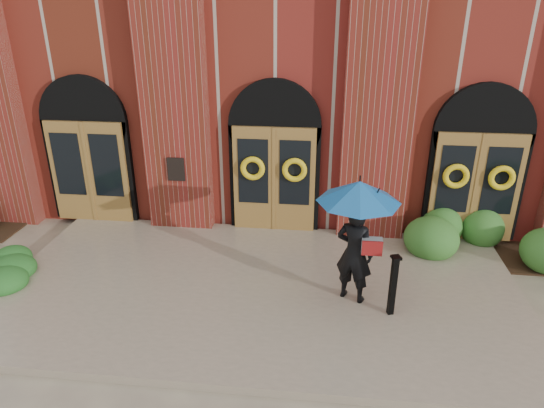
# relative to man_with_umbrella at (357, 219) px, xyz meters

# --- Properties ---
(ground) EXTENTS (90.00, 90.00, 0.00)m
(ground) POSITION_rel_man_with_umbrella_xyz_m (-1.76, 0.05, -1.77)
(ground) COLOR tan
(ground) RESTS_ON ground
(landing) EXTENTS (10.00, 5.30, 0.15)m
(landing) POSITION_rel_man_with_umbrella_xyz_m (-1.76, 0.20, -1.70)
(landing) COLOR gray
(landing) RESTS_ON ground
(church_building) EXTENTS (16.20, 12.53, 7.00)m
(church_building) POSITION_rel_man_with_umbrella_xyz_m (-1.76, 8.83, 1.73)
(church_building) COLOR maroon
(church_building) RESTS_ON ground
(man_with_umbrella) EXTENTS (1.92, 1.92, 2.32)m
(man_with_umbrella) POSITION_rel_man_with_umbrella_xyz_m (0.00, 0.00, 0.00)
(man_with_umbrella) COLOR black
(man_with_umbrella) RESTS_ON landing
(metal_post) EXTENTS (0.19, 0.19, 1.15)m
(metal_post) POSITION_rel_man_with_umbrella_xyz_m (0.66, -0.41, -1.02)
(metal_post) COLOR black
(metal_post) RESTS_ON landing
(hedge_wall_right) EXTENTS (3.40, 1.36, 0.87)m
(hedge_wall_right) POSITION_rel_man_with_umbrella_xyz_m (3.44, 2.25, -1.34)
(hedge_wall_right) COLOR #2E5F21
(hedge_wall_right) RESTS_ON ground
(hedge_front_left) EXTENTS (1.35, 1.16, 0.48)m
(hedge_front_left) POSITION_rel_man_with_umbrella_xyz_m (-6.86, 0.05, -1.53)
(hedge_front_left) COLOR #20541D
(hedge_front_left) RESTS_ON ground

